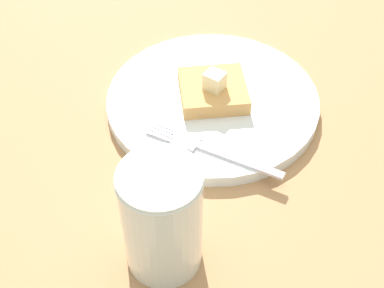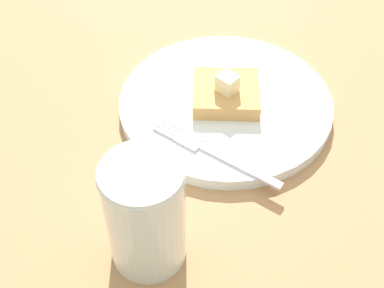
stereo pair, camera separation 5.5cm
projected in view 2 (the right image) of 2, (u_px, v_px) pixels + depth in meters
table_surface at (249, 112)px, 66.09cm from camera, size 114.15×114.15×2.21cm
plate at (226, 105)px, 64.05cm from camera, size 25.49×25.49×1.48cm
toast_slice_center at (227, 95)px, 62.92cm from camera, size 8.97×9.20×1.86cm
butter_pat_primary at (227, 84)px, 61.25cm from camera, size 2.92×2.88×2.18cm
fork at (208, 149)px, 57.99cm from camera, size 12.42×12.23×0.36cm
syrup_jar at (146, 219)px, 47.25cm from camera, size 7.31×7.31×11.90cm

